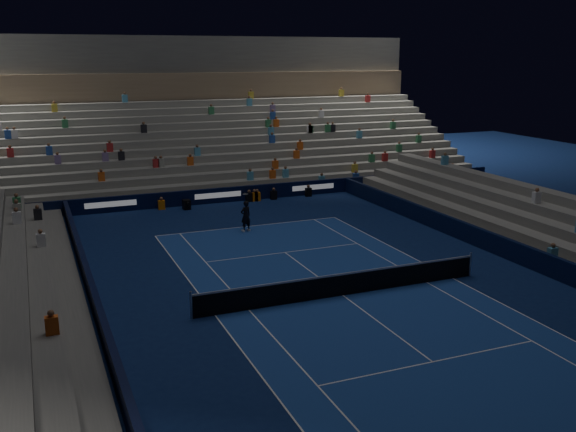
# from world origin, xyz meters

# --- Properties ---
(ground) EXTENTS (90.00, 90.00, 0.00)m
(ground) POSITION_xyz_m (0.00, 0.00, 0.00)
(ground) COLOR #0C1B48
(ground) RESTS_ON ground
(court_surface) EXTENTS (10.97, 23.77, 0.01)m
(court_surface) POSITION_xyz_m (0.00, 0.00, 0.01)
(court_surface) COLOR navy
(court_surface) RESTS_ON ground
(sponsor_barrier_far) EXTENTS (44.00, 0.25, 1.00)m
(sponsor_barrier_far) POSITION_xyz_m (0.00, 18.50, 0.50)
(sponsor_barrier_far) COLOR black
(sponsor_barrier_far) RESTS_ON ground
(sponsor_barrier_east) EXTENTS (0.25, 37.00, 1.00)m
(sponsor_barrier_east) POSITION_xyz_m (9.70, 0.00, 0.50)
(sponsor_barrier_east) COLOR black
(sponsor_barrier_east) RESTS_ON ground
(sponsor_barrier_west) EXTENTS (0.25, 37.00, 1.00)m
(sponsor_barrier_west) POSITION_xyz_m (-9.70, 0.00, 0.50)
(sponsor_barrier_west) COLOR black
(sponsor_barrier_west) RESTS_ON ground
(grandstand_main) EXTENTS (44.00, 15.20, 11.20)m
(grandstand_main) POSITION_xyz_m (0.00, 27.90, 3.38)
(grandstand_main) COLOR slate
(grandstand_main) RESTS_ON ground
(tennis_net) EXTENTS (12.90, 0.10, 1.10)m
(tennis_net) POSITION_xyz_m (0.00, 0.00, 0.50)
(tennis_net) COLOR #B2B2B7
(tennis_net) RESTS_ON ground
(tennis_player) EXTENTS (0.74, 0.60, 1.77)m
(tennis_player) POSITION_xyz_m (-0.54, 10.96, 0.89)
(tennis_player) COLOR black
(tennis_player) RESTS_ON ground
(broadcast_camera) EXTENTS (0.47, 0.92, 0.61)m
(broadcast_camera) POSITION_xyz_m (-2.37, 17.46, 0.32)
(broadcast_camera) COLOR black
(broadcast_camera) RESTS_ON ground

